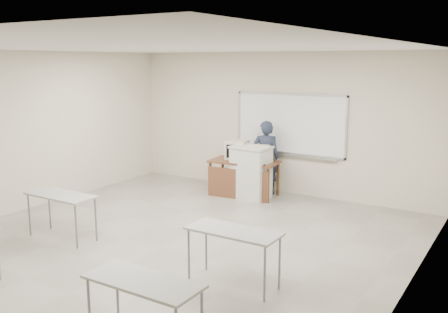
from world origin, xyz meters
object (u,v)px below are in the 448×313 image
Objects in this scene: presenter at (266,157)px; podium at (251,172)px; laptop at (258,161)px; mouse at (248,162)px; keyboard at (259,146)px; whiteboard at (290,125)px; crt_monitor at (237,150)px; instructor_desk at (241,171)px.

podium is at bearing 52.18° from presenter.
mouse is at bearing 179.87° from laptop.
keyboard is at bearing 74.59° from mouse.
podium is (-0.50, -0.77, -0.93)m from whiteboard.
presenter reaches higher than podium.
whiteboard is at bearing 46.57° from laptop.
crt_monitor is (-0.97, -0.54, -0.54)m from whiteboard.
crt_monitor is (-0.47, 0.23, 0.39)m from podium.
whiteboard reaches higher than instructor_desk.
presenter is (0.56, 0.24, -0.15)m from crt_monitor.
instructor_desk is 0.62m from presenter.
presenter is at bearing 82.48° from keyboard.
whiteboard reaches higher than presenter.
crt_monitor is at bearing 130.63° from instructor_desk.
whiteboard is 1.57× the size of presenter.
mouse is (-0.02, -0.10, 0.22)m from podium.
whiteboard reaches higher than keyboard.
laptop is (-0.32, -0.79, -0.67)m from whiteboard.
mouse is 0.22× the size of keyboard.
crt_monitor is at bearing 137.71° from laptop.
laptop is 0.81× the size of keyboard.
whiteboard is 1.31m from podium.
presenter reaches higher than keyboard.
podium is 2.29× the size of crt_monitor.
mouse is 0.06× the size of presenter.
presenter is (0.09, 0.47, 0.24)m from podium.
presenter is at bearing -143.46° from whiteboard.
whiteboard is 2.27× the size of podium.
laptop is at bearing -111.97° from whiteboard.
instructor_desk is 0.67m from keyboard.
laptop is at bearing -33.26° from crt_monitor.
presenter is (0.11, 0.57, 0.02)m from mouse.
instructor_desk is at bearing -55.89° from crt_monitor.
podium is at bearing 151.66° from laptop.
instructor_desk is 0.32m from mouse.
whiteboard reaches higher than laptop.
whiteboard is at bearing 41.41° from instructor_desk.
presenter reaches higher than crt_monitor.
podium reaches higher than laptop.
whiteboard is at bearing -169.86° from presenter.
laptop is at bearing 45.09° from mouse.
whiteboard is at bearing 49.12° from keyboard.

